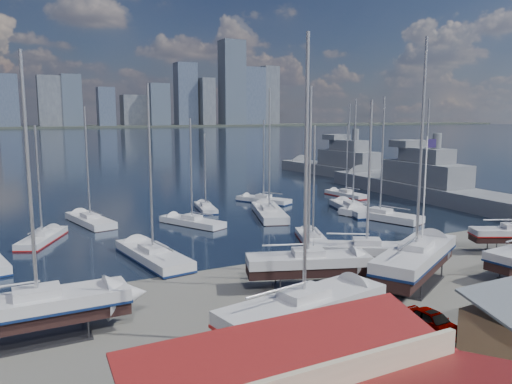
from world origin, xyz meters
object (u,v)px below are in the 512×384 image
sailboat_cradle_0 (38,308)px  car_a (433,321)px  naval_ship_east (424,188)px  flagpole (425,198)px  naval_ship_west (348,170)px

sailboat_cradle_0 → car_a: bearing=-24.5°
naval_ship_east → flagpole: 44.59m
car_a → flagpole: 12.60m
sailboat_cradle_0 → naval_ship_east: size_ratio=0.39×
naval_ship_east → naval_ship_west: naval_ship_east is taller
naval_ship_west → naval_ship_east: bearing=163.7°
car_a → flagpole: flagpole is taller
naval_ship_east → car_a: size_ratio=10.66×
naval_ship_west → car_a: size_ratio=10.27×
naval_ship_west → flagpole: 71.37m
sailboat_cradle_0 → naval_ship_west: sailboat_cradle_0 is taller
sailboat_cradle_0 → flagpole: sailboat_cradle_0 is taller
naval_ship_west → flagpole: size_ratio=3.59×
car_a → flagpole: (7.28, 8.14, 6.27)m
naval_ship_east → flagpole: (-31.96, -30.64, 5.33)m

